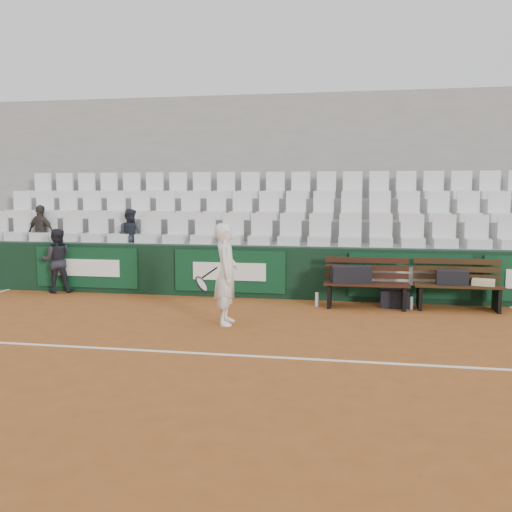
{
  "coord_description": "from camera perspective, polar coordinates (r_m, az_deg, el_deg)",
  "views": [
    {
      "loc": [
        2.29,
        -6.9,
        2.1
      ],
      "look_at": [
        0.59,
        2.4,
        1.0
      ],
      "focal_mm": 40.0,
      "sensor_mm": 36.0,
      "label": 1
    }
  ],
  "objects": [
    {
      "name": "spectator_b",
      "position": [
        13.32,
        -20.74,
        4.11
      ],
      "size": [
        0.77,
        0.46,
        1.23
      ],
      "primitive_type": "imported",
      "rotation": [
        0.0,
        0.0,
        2.9
      ],
      "color": "#36312B",
      "rests_on": "grandstand_tier_front"
    },
    {
      "name": "seat_row_back",
      "position": [
        13.45,
        0.57,
        7.13
      ],
      "size": [
        11.9,
        0.44,
        0.63
      ],
      "primitive_type": "cube",
      "color": "silver",
      "rests_on": "grandstand_tier_back"
    },
    {
      "name": "towel",
      "position": [
        10.67,
        21.78,
        -2.46
      ],
      "size": [
        0.43,
        0.35,
        0.1
      ],
      "primitive_type": "cube",
      "rotation": [
        0.0,
        0.0,
        -0.25
      ],
      "color": "#CBBC83",
      "rests_on": "bench_right"
    },
    {
      "name": "spectator_c",
      "position": [
        12.39,
        -12.54,
        4.05
      ],
      "size": [
        0.63,
        0.54,
        1.15
      ],
      "primitive_type": "imported",
      "rotation": [
        0.0,
        0.0,
        2.95
      ],
      "color": "#1F252F",
      "rests_on": "grandstand_tier_front"
    },
    {
      "name": "grandstand_tier_mid",
      "position": [
        12.76,
        -0.03,
        0.45
      ],
      "size": [
        18.0,
        0.95,
        1.45
      ],
      "primitive_type": "cube",
      "color": "gray",
      "rests_on": "ground"
    },
    {
      "name": "grandstand_tier_front",
      "position": [
        11.86,
        -0.86,
        -1.12
      ],
      "size": [
        18.0,
        0.95,
        1.0
      ],
      "primitive_type": "cube",
      "color": "gray",
      "rests_on": "ground"
    },
    {
      "name": "water_bottle_near",
      "position": [
        10.42,
        6.12,
        -4.33
      ],
      "size": [
        0.07,
        0.07,
        0.25
      ],
      "primitive_type": "cylinder",
      "color": "silver",
      "rests_on": "ground"
    },
    {
      "name": "court_baseline",
      "position": [
        7.57,
        -7.79,
        -9.51
      ],
      "size": [
        18.0,
        0.06,
        0.01
      ],
      "primitive_type": "cube",
      "color": "white",
      "rests_on": "ground"
    },
    {
      "name": "bench_right",
      "position": [
        10.64,
        19.51,
        -3.9
      ],
      "size": [
        1.5,
        0.56,
        0.45
      ],
      "primitive_type": "cube",
      "color": "#35200F",
      "rests_on": "ground"
    },
    {
      "name": "sports_bag_right",
      "position": [
        10.57,
        19.02,
        -2.03
      ],
      "size": [
        0.54,
        0.27,
        0.25
      ],
      "primitive_type": "cube",
      "rotation": [
        0.0,
        0.0,
        -0.04
      ],
      "color": "black",
      "rests_on": "bench_right"
    },
    {
      "name": "back_barrier",
      "position": [
        11.23,
        -1.15,
        -1.55
      ],
      "size": [
        18.0,
        0.34,
        1.0
      ],
      "color": "black",
      "rests_on": "ground"
    },
    {
      "name": "ball_kid",
      "position": [
        12.35,
        -19.29,
        -0.45
      ],
      "size": [
        0.78,
        0.7,
        1.31
      ],
      "primitive_type": "imported",
      "rotation": [
        0.0,
        0.0,
        3.52
      ],
      "color": "black",
      "rests_on": "ground"
    },
    {
      "name": "ground",
      "position": [
        7.57,
        -7.79,
        -9.54
      ],
      "size": [
        80.0,
        80.0,
        0.0
      ],
      "primitive_type": "plane",
      "color": "brown",
      "rests_on": "ground"
    },
    {
      "name": "seat_row_mid",
      "position": [
        12.52,
        -0.18,
        5.1
      ],
      "size": [
        11.9,
        0.44,
        0.63
      ],
      "primitive_type": "cube",
      "color": "white",
      "rests_on": "grandstand_tier_mid"
    },
    {
      "name": "sports_bag_ground",
      "position": [
        10.56,
        13.73,
        -4.17
      ],
      "size": [
        0.51,
        0.32,
        0.31
      ],
      "primitive_type": "cube",
      "rotation": [
        0.0,
        0.0,
        -0.02
      ],
      "color": "black",
      "rests_on": "ground"
    },
    {
      "name": "bench_left",
      "position": [
        10.4,
        10.96,
        -3.87
      ],
      "size": [
        1.5,
        0.56,
        0.45
      ],
      "primitive_type": "cube",
      "color": "#361A10",
      "rests_on": "ground"
    },
    {
      "name": "sports_bag_left",
      "position": [
        10.34,
        9.48,
        -1.8
      ],
      "size": [
        0.74,
        0.45,
        0.3
      ],
      "primitive_type": "cube",
      "rotation": [
        0.0,
        0.0,
        0.23
      ],
      "color": "black",
      "rests_on": "bench_left"
    },
    {
      "name": "seat_row_front",
      "position": [
        11.61,
        -1.04,
        2.76
      ],
      "size": [
        11.9,
        0.44,
        0.63
      ],
      "primitive_type": "cube",
      "color": "silver",
      "rests_on": "grandstand_tier_front"
    },
    {
      "name": "water_bottle_far",
      "position": [
        10.45,
        15.29,
        -4.55
      ],
      "size": [
        0.06,
        0.06,
        0.23
      ],
      "primitive_type": "cylinder",
      "color": "silver",
      "rests_on": "ground"
    },
    {
      "name": "grandstand_tier_back",
      "position": [
        13.67,
        0.68,
        1.81
      ],
      "size": [
        18.0,
        0.95,
        1.9
      ],
      "primitive_type": "cube",
      "color": "#979794",
      "rests_on": "ground"
    },
    {
      "name": "tennis_player",
      "position": [
        8.91,
        -3.0,
        -1.81
      ],
      "size": [
        0.72,
        0.62,
        1.59
      ],
      "color": "white",
      "rests_on": "ground"
    },
    {
      "name": "grandstand_rear_wall",
      "position": [
        14.24,
        1.12,
        7.04
      ],
      "size": [
        18.0,
        0.3,
        4.4
      ],
      "primitive_type": "cube",
      "color": "gray",
      "rests_on": "ground"
    }
  ]
}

